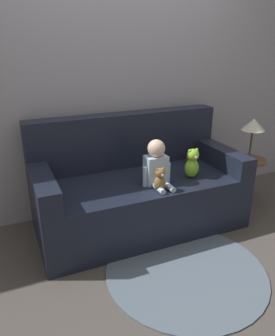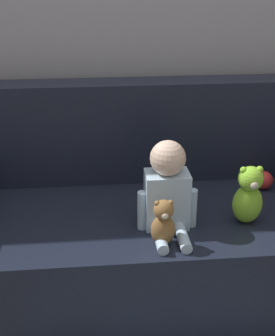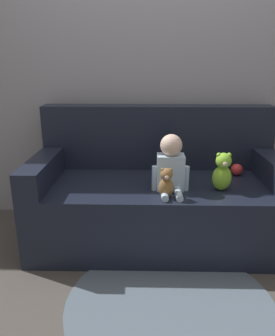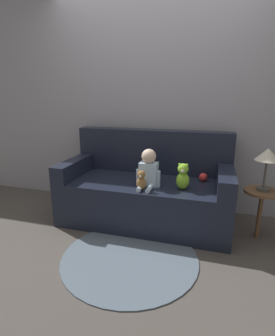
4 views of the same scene
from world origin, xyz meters
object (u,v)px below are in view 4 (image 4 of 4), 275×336
object	(u,v)px
teddy_bear_brown	(141,180)
plush_toy_side	(183,177)
toy_ball	(203,177)
couch	(147,190)
side_table	(265,172)
person_baby	(148,170)

from	to	relation	value
teddy_bear_brown	plush_toy_side	size ratio (longest dim) A/B	0.76
teddy_bear_brown	toy_ball	world-z (taller)	teddy_bear_brown
couch	side_table	xyz separation A→B (m)	(1.16, -0.11, 0.34)
plush_toy_side	toy_ball	distance (m)	0.37
plush_toy_side	teddy_bear_brown	bearing A→B (deg)	-160.13
person_baby	plush_toy_side	size ratio (longest dim) A/B	1.45
teddy_bear_brown	plush_toy_side	bearing A→B (deg)	19.87
plush_toy_side	toy_ball	size ratio (longest dim) A/B	2.93
person_baby	side_table	world-z (taller)	side_table
plush_toy_side	side_table	size ratio (longest dim) A/B	0.29
person_baby	plush_toy_side	world-z (taller)	person_baby
plush_toy_side	side_table	distance (m)	0.76
couch	person_baby	xyz separation A→B (m)	(0.07, -0.23, 0.31)
person_baby	side_table	size ratio (longest dim) A/B	0.42
couch	person_baby	world-z (taller)	couch
plush_toy_side	couch	bearing A→B (deg)	151.22
teddy_bear_brown	side_table	distance (m)	1.16
couch	person_baby	size ratio (longest dim) A/B	4.77
plush_toy_side	person_baby	bearing A→B (deg)	-179.98
couch	teddy_bear_brown	bearing A→B (deg)	-84.13
couch	side_table	world-z (taller)	couch
person_baby	toy_ball	size ratio (longest dim) A/B	4.24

